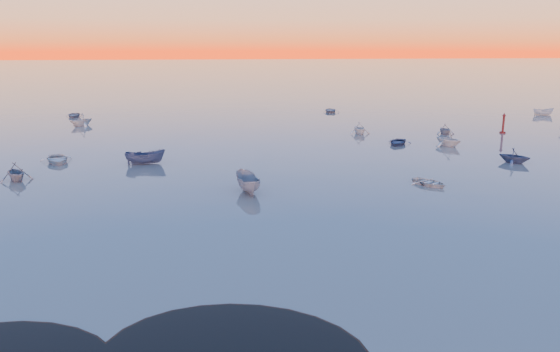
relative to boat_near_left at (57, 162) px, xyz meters
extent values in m
plane|color=#686057|center=(24.25, 59.28, 0.00)|extent=(600.00, 600.00, 0.00)
imported|color=silver|center=(0.00, 0.00, 0.00)|extent=(4.83, 3.20, 1.12)
imported|color=#364568|center=(9.35, -1.92, 0.00)|extent=(2.06, 4.27, 1.44)
imported|color=silver|center=(45.04, 3.87, 0.00)|extent=(4.21, 3.29, 1.34)
cylinder|color=#4F1110|center=(56.70, 12.15, 0.05)|extent=(0.83, 0.83, 0.28)
cylinder|color=#4F1110|center=(56.70, 12.15, 1.19)|extent=(0.29, 0.29, 2.39)
cone|color=#4F1110|center=(56.70, 12.15, 2.61)|extent=(0.55, 0.55, 0.46)
camera|label=1|loc=(16.33, -58.85, 12.34)|focal=35.00mm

